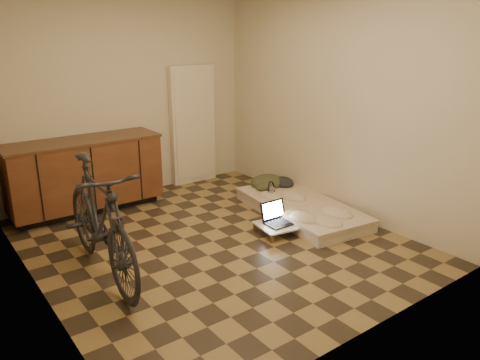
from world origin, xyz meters
TOP-DOWN VIEW (x-y plane):
  - room_shell at (0.00, 0.00)m, footprint 3.50×4.00m
  - cabinets at (-0.75, 1.70)m, footprint 1.84×0.62m
  - appliance_panel at (0.95, 1.94)m, footprint 0.70×0.10m
  - bicycle at (-1.20, -0.01)m, footprint 0.65×1.88m
  - futon at (1.30, 0.01)m, footprint 1.08×1.87m
  - clothing_pile at (1.45, 0.75)m, footprint 0.56×0.49m
  - headphones at (1.22, 0.47)m, footprint 0.30×0.29m
  - lap_desk at (0.80, -0.27)m, footprint 0.70×0.51m
  - laptop at (0.73, -0.21)m, footprint 0.33×0.30m
  - mouse at (0.99, -0.35)m, footprint 0.09×0.13m

SIDE VIEW (x-z plane):
  - futon at x=1.30m, z-range 0.00..0.15m
  - lap_desk at x=0.80m, z-range 0.04..0.15m
  - mouse at x=0.99m, z-range 0.11..0.15m
  - laptop at x=0.73m, z-range 0.04..0.27m
  - headphones at x=1.22m, z-range 0.15..0.30m
  - clothing_pile at x=1.45m, z-range 0.15..0.36m
  - cabinets at x=-0.75m, z-range 0.01..0.92m
  - bicycle at x=-1.20m, z-range 0.00..1.20m
  - appliance_panel at x=0.95m, z-range 0.00..1.70m
  - room_shell at x=0.00m, z-range 0.00..2.60m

